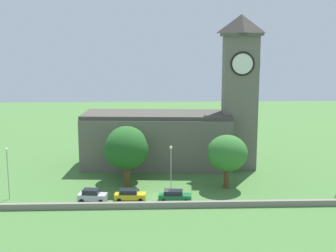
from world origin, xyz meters
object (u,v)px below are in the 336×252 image
object	(u,v)px
car_silver	(92,195)
tree_riverside_west	(126,145)
streetlamp_west_mid	(171,163)
tree_churchyard	(227,153)
church	(179,127)
car_yellow	(130,195)
car_green	(175,196)
tree_riverside_east	(126,150)
streetlamp_west_end	(7,166)

from	to	relation	value
car_silver	tree_riverside_west	bearing A→B (deg)	68.41
streetlamp_west_mid	tree_churchyard	world-z (taller)	tree_churchyard
church	car_yellow	world-z (taller)	church
church	tree_riverside_west	xyz separation A→B (m)	(-9.26, -8.27, -1.46)
car_yellow	tree_churchyard	xyz separation A→B (m)	(15.14, 5.53, 4.75)
car_green	tree_riverside_west	size ratio (longest dim) A/B	0.54
tree_riverside_west	car_yellow	bearing A→B (deg)	-84.89
church	car_yellow	xyz separation A→B (m)	(-8.29, -19.17, -6.57)
car_silver	tree_churchyard	xyz separation A→B (m)	(20.55, 5.84, 4.66)
car_silver	car_yellow	bearing A→B (deg)	3.33
tree_churchyard	tree_riverside_west	world-z (taller)	tree_riverside_west
tree_riverside_west	tree_riverside_east	xyz separation A→B (m)	(0.19, -4.17, 0.07)
car_silver	car_green	bearing A→B (deg)	-1.53
tree_riverside_east	car_yellow	bearing A→B (deg)	-83.33
streetlamp_west_mid	tree_riverside_east	distance (m)	8.59
car_green	streetlamp_west_mid	world-z (taller)	streetlamp_west_mid
car_green	streetlamp_west_mid	size ratio (longest dim) A/B	0.64
tree_riverside_east	streetlamp_west_mid	bearing A→B (deg)	-36.19
car_yellow	tree_churchyard	size ratio (longest dim) A/B	0.54
car_yellow	car_green	size ratio (longest dim) A/B	0.93
car_silver	streetlamp_west_end	size ratio (longest dim) A/B	0.56
car_green	tree_riverside_east	distance (m)	11.60
church	tree_riverside_east	distance (m)	15.46
car_green	tree_riverside_east	size ratio (longest dim) A/B	0.53
church	tree_churchyard	xyz separation A→B (m)	(6.85, -13.65, -1.81)
church	car_silver	bearing A→B (deg)	-125.11
car_silver	tree_riverside_east	size ratio (longest dim) A/B	0.46
car_green	tree_churchyard	bearing A→B (deg)	35.58
tree_riverside_west	tree_riverside_east	distance (m)	4.17
church	car_green	size ratio (longest dim) A/B	6.65
streetlamp_west_end	tree_churchyard	xyz separation A→B (m)	(32.95, 4.14, 0.52)
car_yellow	tree_riverside_east	size ratio (longest dim) A/B	0.50
car_silver	car_yellow	size ratio (longest dim) A/B	0.93
tree_churchyard	church	bearing A→B (deg)	116.66
streetlamp_west_end	tree_riverside_west	world-z (taller)	tree_riverside_west
streetlamp_west_end	tree_riverside_west	size ratio (longest dim) A/B	0.85
car_yellow	streetlamp_west_mid	bearing A→B (deg)	15.51
car_yellow	tree_riverside_west	world-z (taller)	tree_riverside_west
streetlamp_west_mid	tree_riverside_west	xyz separation A→B (m)	(-7.08, 9.21, 0.87)
car_green	tree_riverside_east	xyz separation A→B (m)	(-7.31, 7.37, 5.17)
streetlamp_west_end	tree_riverside_east	world-z (taller)	tree_riverside_east
church	tree_riverside_east	xyz separation A→B (m)	(-9.08, -12.44, -1.39)
car_green	tree_churchyard	distance (m)	11.61
car_yellow	car_green	world-z (taller)	car_green
car_green	tree_riverside_west	world-z (taller)	tree_riverside_west
car_green	tree_churchyard	world-z (taller)	tree_churchyard
streetlamp_west_end	car_silver	bearing A→B (deg)	-7.81
car_silver	car_green	distance (m)	11.95
tree_riverside_west	church	bearing A→B (deg)	41.76
church	car_green	xyz separation A→B (m)	(-1.76, -19.81, -6.56)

